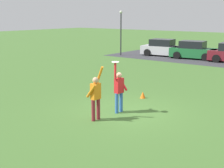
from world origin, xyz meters
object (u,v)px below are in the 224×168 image
(person_defender, at_px, (96,95))
(parked_car_green, at_px, (194,51))
(parked_car_silver, at_px, (163,48))
(lamppost_by_lot, at_px, (121,28))
(field_cone_orange, at_px, (143,95))
(person_catcher, at_px, (119,89))
(frisbee_disc, at_px, (115,62))

(person_defender, xyz_separation_m, parked_car_green, (-4.09, 18.14, -0.25))
(parked_car_silver, distance_m, lamppost_by_lot, 4.48)
(parked_car_green, bearing_deg, parked_car_silver, 170.42)
(field_cone_orange, bearing_deg, lamppost_by_lot, 130.19)
(person_catcher, distance_m, person_defender, 1.30)
(lamppost_by_lot, relative_size, field_cone_orange, 13.31)
(person_catcher, distance_m, parked_car_silver, 18.52)
(person_defender, height_order, parked_car_green, person_defender)
(frisbee_disc, height_order, parked_car_silver, frisbee_disc)
(person_catcher, distance_m, parked_car_green, 17.36)
(person_catcher, xyz_separation_m, person_defender, (-0.11, -1.30, -0.00))
(person_defender, distance_m, parked_car_silver, 19.67)
(person_catcher, relative_size, parked_car_green, 0.48)
(person_catcher, height_order, lamppost_by_lot, lamppost_by_lot)
(frisbee_disc, distance_m, parked_car_silver, 18.77)
(lamppost_by_lot, height_order, field_cone_orange, lamppost_by_lot)
(person_catcher, height_order, parked_car_green, person_catcher)
(parked_car_green, height_order, lamppost_by_lot, lamppost_by_lot)
(field_cone_orange, bearing_deg, person_catcher, -80.01)
(person_defender, distance_m, field_cone_orange, 3.88)
(frisbee_disc, bearing_deg, parked_car_silver, 113.18)
(person_defender, xyz_separation_m, parked_car_silver, (-7.27, 18.28, -0.25))
(lamppost_by_lot, bearing_deg, field_cone_orange, -49.81)
(person_catcher, bearing_deg, field_cone_orange, -165.07)
(frisbee_disc, bearing_deg, person_defender, -94.94)
(frisbee_disc, relative_size, parked_car_silver, 0.07)
(parked_car_silver, height_order, parked_car_green, same)
(person_catcher, xyz_separation_m, parked_car_silver, (-7.39, 16.98, -0.25))
(frisbee_disc, bearing_deg, parked_car_green, 103.78)
(person_defender, xyz_separation_m, lamppost_by_lot, (-10.70, 16.07, 1.60))
(lamppost_by_lot, bearing_deg, parked_car_green, 17.44)
(parked_car_silver, xyz_separation_m, field_cone_orange, (6.95, -14.50, -0.57))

